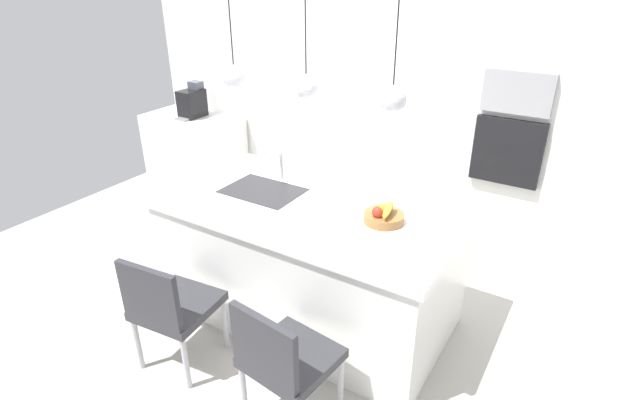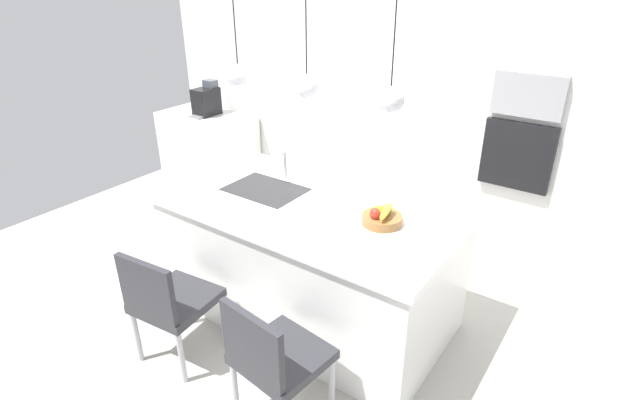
# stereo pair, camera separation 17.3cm
# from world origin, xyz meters

# --- Properties ---
(floor) EXTENTS (6.60, 6.60, 0.00)m
(floor) POSITION_xyz_m (0.00, 0.00, 0.00)
(floor) COLOR #BCB7AD
(floor) RESTS_ON ground
(back_wall) EXTENTS (6.00, 0.10, 2.60)m
(back_wall) POSITION_xyz_m (0.00, 1.65, 1.30)
(back_wall) COLOR white
(back_wall) RESTS_ON ground
(kitchen_island) EXTENTS (2.10, 1.10, 0.93)m
(kitchen_island) POSITION_xyz_m (0.00, 0.00, 0.47)
(kitchen_island) COLOR white
(kitchen_island) RESTS_ON ground
(sink_basin) EXTENTS (0.56, 0.40, 0.02)m
(sink_basin) POSITION_xyz_m (-0.39, 0.00, 0.93)
(sink_basin) COLOR #2D2D30
(sink_basin) RESTS_ON kitchen_island
(faucet) EXTENTS (0.02, 0.17, 0.22)m
(faucet) POSITION_xyz_m (-0.39, 0.21, 1.08)
(faucet) COLOR silver
(faucet) RESTS_ON kitchen_island
(fruit_bowl) EXTENTS (0.26, 0.26, 0.15)m
(fruit_bowl) POSITION_xyz_m (0.56, 0.02, 0.98)
(fruit_bowl) COLOR #9E6B38
(fruit_bowl) RESTS_ON kitchen_island
(side_counter) EXTENTS (1.10, 0.60, 0.87)m
(side_counter) POSITION_xyz_m (-2.40, 1.28, 0.44)
(side_counter) COLOR white
(side_counter) RESTS_ON ground
(coffee_machine) EXTENTS (0.20, 0.35, 0.38)m
(coffee_machine) POSITION_xyz_m (-2.36, 1.28, 1.03)
(coffee_machine) COLOR black
(coffee_machine) RESTS_ON side_counter
(microwave) EXTENTS (0.54, 0.08, 0.34)m
(microwave) POSITION_xyz_m (0.97, 1.58, 1.50)
(microwave) COLOR #9E9EA3
(microwave) RESTS_ON back_wall
(oven) EXTENTS (0.56, 0.08, 0.56)m
(oven) POSITION_xyz_m (0.97, 1.58, 1.00)
(oven) COLOR black
(oven) RESTS_ON back_wall
(chair_near) EXTENTS (0.50, 0.51, 0.85)m
(chair_near) POSITION_xyz_m (-0.45, -0.91, 0.48)
(chair_near) COLOR #333338
(chair_near) RESTS_ON ground
(chair_middle) EXTENTS (0.51, 0.50, 0.85)m
(chair_middle) POSITION_xyz_m (0.43, -0.91, 0.48)
(chair_middle) COLOR #333338
(chair_middle) RESTS_ON ground
(pendant_light_left) EXTENTS (0.16, 0.16, 0.76)m
(pendant_light_left) POSITION_xyz_m (-0.58, 0.00, 1.74)
(pendant_light_left) COLOR silver
(pendant_light_center) EXTENTS (0.16, 0.16, 0.76)m
(pendant_light_center) POSITION_xyz_m (0.00, 0.00, 1.74)
(pendant_light_center) COLOR silver
(pendant_light_right) EXTENTS (0.16, 0.16, 0.76)m
(pendant_light_right) POSITION_xyz_m (0.58, 0.00, 1.74)
(pendant_light_right) COLOR silver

